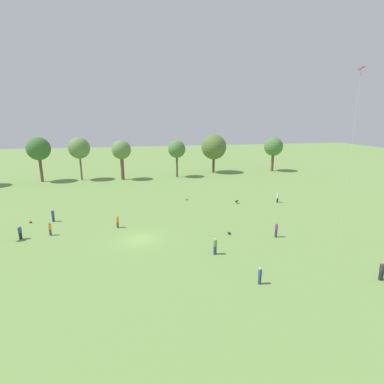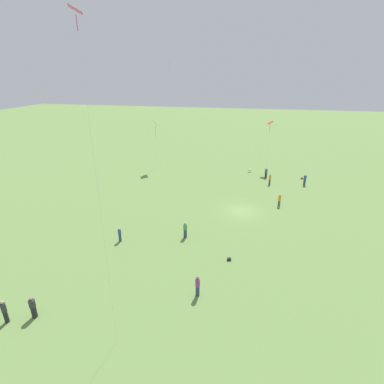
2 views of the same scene
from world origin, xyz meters
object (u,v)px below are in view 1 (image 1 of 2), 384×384
Objects in this scene: person_3 at (117,222)px; picnic_bag_0 at (229,233)px; dog_0 at (237,201)px; person_4 at (50,229)px; person_5 at (382,271)px; picnic_bag_2 at (31,222)px; person_1 at (215,246)px; person_8 at (276,230)px; kite_3 at (359,90)px; person_6 at (260,276)px; picnic_bag_1 at (187,199)px; person_7 at (278,198)px; person_2 at (20,233)px; person_0 at (53,216)px.

picnic_bag_0 is at bearing -144.89° from person_3.
picnic_bag_0 is at bearing -62.81° from dog_0.
person_4 is 36.87m from person_5.
person_1 is at bearing -33.12° from picnic_bag_2.
person_1 is at bearing -0.84° from person_8.
picnic_bag_0 is (-10.12, 13.31, -0.72)m from person_5.
person_1 is 0.09× the size of kite_3.
person_1 is 6.97m from person_6.
person_5 is at bearing -127.87° from person_1.
kite_3 is 26.41× the size of dog_0.
kite_3 is 31.79m from picnic_bag_1.
person_7 reaches higher than person_3.
picnic_bag_2 is (-0.61, 6.00, -0.72)m from person_2.
person_1 is 1.07× the size of person_2.
person_5 is at bearing -161.69° from person_3.
dog_0 is at bearing -102.33° from person_3.
kite_3 is at bearing 28.66° from person_7.
person_6 is 21.03m from kite_3.
person_8 reaches higher than picnic_bag_0.
dog_0 reaches higher than picnic_bag_2.
person_2 is 0.92× the size of person_8.
person_4 is (0.85, -5.43, -0.06)m from person_0.
person_5 is at bearing 36.14° from person_6.
picnic_bag_1 is at bearing 16.61° from picnic_bag_2.
dog_0 is at bearing -59.59° from kite_3.
picnic_bag_2 is at bearing -51.42° from person_7.
kite_3 is at bearing -30.33° from picnic_bag_0.
person_1 reaches higher than person_4.
person_3 is at bearing 39.03° from person_1.
person_6 is 11.65m from person_8.
dog_0 is at bearing 118.76° from person_6.
kite_3 is 21.27m from picnic_bag_0.
picnic_bag_0 reaches higher than picnic_bag_2.
picnic_bag_0 is (-5.40, 2.02, -0.80)m from person_8.
person_6 is (-11.22, 1.61, -0.05)m from person_5.
person_6 is 27.84m from person_7.
person_8 is at bearing 6.97° from person_7.
person_3 reaches higher than dog_0.
picnic_bag_0 is (-5.85, -13.24, -0.24)m from dog_0.
person_1 is 4.26× the size of picnic_bag_2.
person_1 is 20.53m from dog_0.
person_7 is (38.55, 8.54, 0.03)m from person_2.
person_8 reaches higher than picnic_bag_1.
person_1 is at bearing -8.32° from person_7.
person_2 is at bearing -84.17° from picnic_bag_2.
person_0 is 6.44m from person_2.
person_3 is 27.89m from person_7.
person_7 reaches higher than picnic_bag_2.
picnic_bag_1 is at bearing -88.05° from person_8.
person_5 is at bearing 28.47° from person_7.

